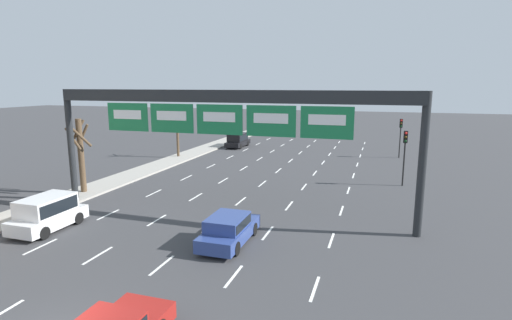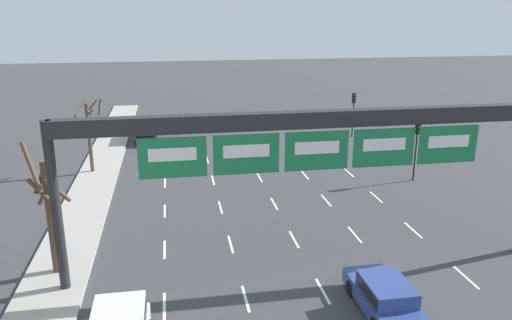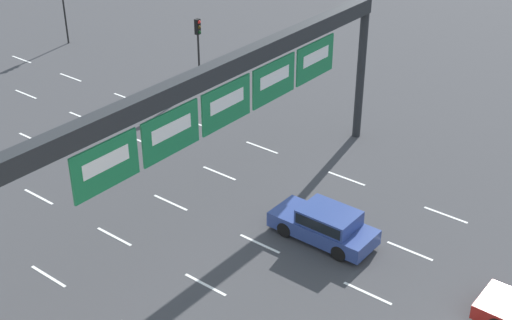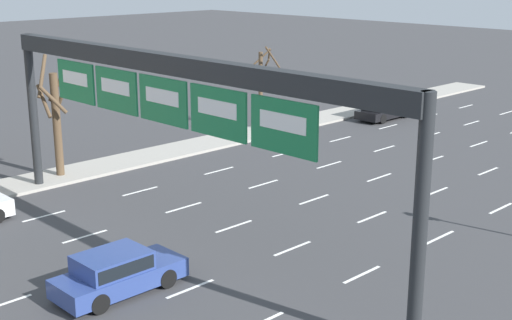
{
  "view_description": "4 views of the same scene",
  "coord_description": "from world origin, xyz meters",
  "views": [
    {
      "loc": [
        8.7,
        -8.02,
        7.67
      ],
      "look_at": [
        1.52,
        14.59,
        3.14
      ],
      "focal_mm": 28.0,
      "sensor_mm": 36.0,
      "label": 1
    },
    {
      "loc": [
        -5.95,
        -6.76,
        11.42
      ],
      "look_at": [
        -1.76,
        17.38,
        3.98
      ],
      "focal_mm": 35.0,
      "sensor_mm": 36.0,
      "label": 2
    },
    {
      "loc": [
        -18.58,
        -3.4,
        16.91
      ],
      "look_at": [
        -0.1,
        11.11,
        3.88
      ],
      "focal_mm": 50.0,
      "sensor_mm": 36.0,
      "label": 3
    },
    {
      "loc": [
        20.39,
        -2.59,
        10.45
      ],
      "look_at": [
        2.22,
        15.12,
        3.46
      ],
      "focal_mm": 50.0,
      "sensor_mm": 36.0,
      "label": 4
    }
  ],
  "objects": [
    {
      "name": "traffic_light_mid_block",
      "position": [
        10.56,
        36.08,
        2.95
      ],
      "size": [
        0.3,
        0.35,
        4.1
      ],
      "color": "black",
      "rests_on": "ground_plane"
    },
    {
      "name": "suv_black",
      "position": [
        -8.23,
        37.81,
        0.95
      ],
      "size": [
        1.84,
        4.55,
        1.7
      ],
      "color": "black",
      "rests_on": "ground_plane"
    },
    {
      "name": "lane_dashes",
      "position": [
        0.0,
        13.5,
        0.0
      ],
      "size": [
        13.32,
        67.0,
        0.01
      ],
      "color": "white",
      "rests_on": "ground_plane"
    },
    {
      "name": "tree_bare_third",
      "position": [
        -11.72,
        29.23,
        3.07
      ],
      "size": [
        2.34,
        1.87,
        5.43
      ],
      "color": "brown",
      "rests_on": "sidewalk_left"
    },
    {
      "name": "sign_gantry",
      "position": [
        -0.0,
        12.91,
        6.19
      ],
      "size": [
        21.81,
        0.7,
        7.35
      ],
      "color": "#232628",
      "rests_on": "ground_plane"
    },
    {
      "name": "traffic_light_near_gantry",
      "position": [
        10.42,
        23.63,
        3.03
      ],
      "size": [
        0.3,
        0.35,
        4.22
      ],
      "color": "black",
      "rests_on": "ground_plane"
    },
    {
      "name": "car_blue",
      "position": [
        1.87,
        9.11,
        0.77
      ],
      "size": [
        1.84,
        4.36,
        1.45
      ],
      "color": "navy",
      "rests_on": "ground_plane"
    },
    {
      "name": "suv_white",
      "position": [
        -8.02,
        7.96,
        1.01
      ],
      "size": [
        1.93,
        3.96,
        1.82
      ],
      "color": "silver",
      "rests_on": "ground_plane"
    },
    {
      "name": "tree_bare_furthest",
      "position": [
        -11.32,
        14.42,
        3.17
      ],
      "size": [
        1.84,
        1.55,
        6.02
      ],
      "color": "brown",
      "rests_on": "sidewalk_left"
    }
  ]
}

